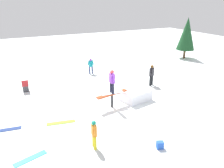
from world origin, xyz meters
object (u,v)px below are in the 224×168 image
rail_feature (112,96)px  pine_tree_far (187,34)px  loose_snowboard_cyan (30,159)px  folding_chair (25,86)px  loose_snowboard_lime (61,123)px  loose_snowboard_navy (5,130)px  main_rider_on_rail (112,82)px  bystander_teal (91,65)px  backpack_on_snow (160,145)px  bystander_orange (94,133)px  bystander_black (152,74)px

rail_feature → pine_tree_far: bearing=-160.4°
loose_snowboard_cyan → folding_chair: size_ratio=1.55×
loose_snowboard_lime → loose_snowboard_navy: (2.71, -0.55, 0.00)m
rail_feature → loose_snowboard_lime: bearing=-2.3°
main_rider_on_rail → bystander_teal: 6.77m
loose_snowboard_lime → backpack_on_snow: bearing=141.2°
bystander_orange → backpack_on_snow: bystander_orange is taller
rail_feature → loose_snowboard_cyan: 5.82m
main_rider_on_rail → bystander_orange: (2.44, 3.18, -0.89)m
loose_snowboard_lime → loose_snowboard_navy: same height
rail_feature → main_rider_on_rail: 0.90m
rail_feature → loose_snowboard_navy: (5.98, -0.10, -0.74)m
rail_feature → bystander_orange: bystander_orange is taller
pine_tree_far → loose_snowboard_navy: bearing=20.8°
main_rider_on_rail → pine_tree_far: (-12.57, -7.16, 1.04)m
folding_chair → backpack_on_snow: (-4.58, 9.40, -0.24)m
backpack_on_snow → loose_snowboard_lime: bearing=151.3°
folding_chair → bystander_teal: bearing=-160.0°
loose_snowboard_cyan → bystander_orange: bearing=-26.4°
bystander_black → main_rider_on_rail: bearing=-5.0°
bystander_orange → pine_tree_far: bearing=133.1°
loose_snowboard_lime → loose_snowboard_navy: bearing=-0.2°
loose_snowboard_cyan → loose_snowboard_navy: (0.87, -2.79, 0.00)m
rail_feature → bystander_orange: (2.44, 3.18, 0.01)m
rail_feature → bystander_teal: (-1.19, -6.61, 0.01)m
bystander_teal → pine_tree_far: size_ratio=0.31×
folding_chair → loose_snowboard_lime: bearing=105.6°
rail_feature → main_rider_on_rail: (0.00, 0.00, 0.90)m
loose_snowboard_lime → folding_chair: 5.49m
loose_snowboard_navy → folding_chair: folding_chair is taller
bystander_black → pine_tree_far: 9.94m
loose_snowboard_lime → loose_snowboard_cyan: (1.84, 2.24, 0.00)m
bystander_black → rail_feature: bearing=-5.0°
bystander_teal → backpack_on_snow: bystander_teal is taller
bystander_orange → backpack_on_snow: bearing=71.2°
bystander_orange → loose_snowboard_lime: (0.82, -2.73, -0.75)m
loose_snowboard_cyan → main_rider_on_rail: bearing=11.9°
bystander_teal → bystander_black: bystander_black is taller
bystander_orange → folding_chair: size_ratio=1.55×
backpack_on_snow → bystander_teal: bearing=106.0°
bystander_black → pine_tree_far: pine_tree_far is taller
bystander_orange → folding_chair: (2.01, -8.07, -0.35)m
bystander_orange → folding_chair: 8.33m
rail_feature → bystander_teal: size_ratio=1.57×
backpack_on_snow → bystander_orange: bearing=174.1°
loose_snowboard_navy → folding_chair: bearing=-99.4°
rail_feature → loose_snowboard_cyan: (5.11, 2.69, -0.74)m
main_rider_on_rail → pine_tree_far: pine_tree_far is taller
main_rider_on_rail → bystander_black: main_rider_on_rail is taller
main_rider_on_rail → loose_snowboard_cyan: bearing=30.4°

